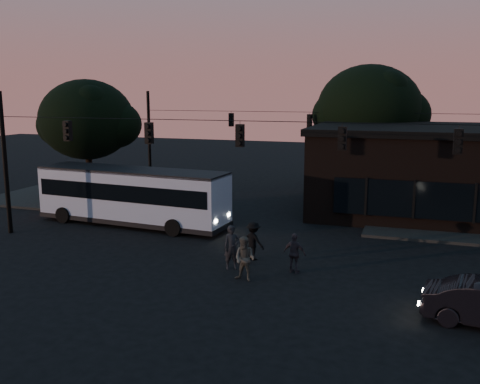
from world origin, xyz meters
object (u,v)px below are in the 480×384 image
(building, at_px, (441,171))
(bus, at_px, (132,194))
(pedestrian_c, at_px, (295,253))
(pedestrian_d, at_px, (253,241))
(pedestrian_a, at_px, (232,247))
(pedestrian_b, at_px, (245,259))

(building, height_order, bus, building)
(pedestrian_c, bearing_deg, pedestrian_d, -16.19)
(pedestrian_a, distance_m, pedestrian_b, 1.55)
(bus, distance_m, pedestrian_a, 9.66)
(bus, height_order, pedestrian_c, bus)
(pedestrian_c, xyz_separation_m, pedestrian_d, (-2.16, 1.19, 0.02))
(pedestrian_c, height_order, pedestrian_d, pedestrian_d)
(pedestrian_a, distance_m, pedestrian_c, 2.68)
(pedestrian_b, bearing_deg, pedestrian_a, 137.99)
(building, distance_m, pedestrian_d, 14.94)
(building, relative_size, pedestrian_a, 8.14)
(building, relative_size, pedestrian_d, 8.81)
(pedestrian_a, bearing_deg, pedestrian_b, -81.29)
(pedestrian_b, bearing_deg, pedestrian_d, 109.17)
(bus, xyz_separation_m, pedestrian_b, (8.85, -6.73, -0.89))
(building, xyz_separation_m, pedestrian_a, (-8.76, -13.81, -1.76))
(building, relative_size, pedestrian_b, 8.55)
(pedestrian_a, xyz_separation_m, pedestrian_c, (2.66, 0.31, -0.10))
(building, height_order, pedestrian_a, building)
(pedestrian_b, bearing_deg, pedestrian_c, 51.16)
(pedestrian_a, height_order, pedestrian_b, pedestrian_a)
(bus, height_order, pedestrian_b, bus)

